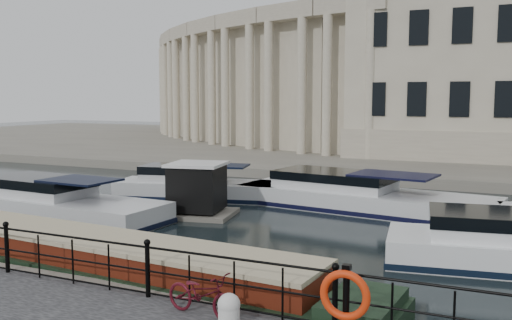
{
  "coord_description": "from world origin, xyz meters",
  "views": [
    {
      "loc": [
        6.81,
        -11.68,
        4.65
      ],
      "look_at": [
        0.5,
        2.0,
        3.0
      ],
      "focal_mm": 40.0,
      "sensor_mm": 36.0,
      "label": 1
    }
  ],
  "objects_px": {
    "narrowboat": "(84,266)",
    "harbour_hut": "(197,192)",
    "life_ring_post": "(345,297)",
    "mooring_bollard": "(229,311)",
    "bicycle": "(202,294)"
  },
  "relations": [
    {
      "from": "narrowboat",
      "to": "harbour_hut",
      "type": "distance_m",
      "value": 8.26
    },
    {
      "from": "life_ring_post",
      "to": "narrowboat",
      "type": "distance_m",
      "value": 7.94
    },
    {
      "from": "harbour_hut",
      "to": "mooring_bollard",
      "type": "bearing_deg",
      "value": -67.76
    },
    {
      "from": "bicycle",
      "to": "harbour_hut",
      "type": "height_order",
      "value": "harbour_hut"
    },
    {
      "from": "bicycle",
      "to": "narrowboat",
      "type": "relative_size",
      "value": 0.1
    },
    {
      "from": "mooring_bollard",
      "to": "life_ring_post",
      "type": "bearing_deg",
      "value": 0.71
    },
    {
      "from": "mooring_bollard",
      "to": "bicycle",
      "type": "bearing_deg",
      "value": 161.32
    },
    {
      "from": "mooring_bollard",
      "to": "life_ring_post",
      "type": "height_order",
      "value": "life_ring_post"
    },
    {
      "from": "bicycle",
      "to": "mooring_bollard",
      "type": "xyz_separation_m",
      "value": [
        0.68,
        -0.23,
        -0.14
      ]
    },
    {
      "from": "harbour_hut",
      "to": "bicycle",
      "type": "bearing_deg",
      "value": -69.91
    },
    {
      "from": "bicycle",
      "to": "narrowboat",
      "type": "distance_m",
      "value": 5.2
    },
    {
      "from": "mooring_bollard",
      "to": "narrowboat",
      "type": "xyz_separation_m",
      "value": [
        -5.41,
        2.31,
        -0.48
      ]
    },
    {
      "from": "mooring_bollard",
      "to": "harbour_hut",
      "type": "relative_size",
      "value": 0.19
    },
    {
      "from": "mooring_bollard",
      "to": "life_ring_post",
      "type": "xyz_separation_m",
      "value": [
        2.13,
        0.03,
        0.58
      ]
    },
    {
      "from": "narrowboat",
      "to": "life_ring_post",
      "type": "bearing_deg",
      "value": -12.9
    }
  ]
}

